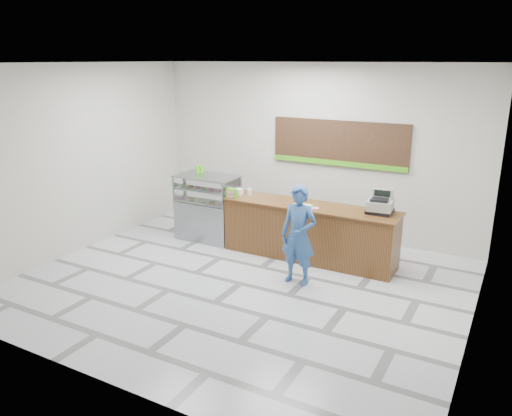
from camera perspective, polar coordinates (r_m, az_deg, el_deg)
The scene contains 16 objects.
floor at distance 8.33m, azimuth -1.80°, elevation -8.62°, with size 7.00×7.00×0.00m, color silver.
back_wall at distance 10.38m, azimuth 6.58°, elevation 6.55°, with size 7.00×7.00×0.00m, color beige.
ceiling at distance 7.53m, azimuth -2.05°, elevation 16.23°, with size 7.00×7.00×0.00m, color silver.
sales_counter at distance 9.19m, azimuth 6.06°, elevation -2.73°, with size 3.26×0.76×1.03m.
display_case at distance 10.15m, azimuth -5.53°, elevation 0.12°, with size 1.22×0.72×1.33m.
menu_board at distance 10.12m, azimuth 9.43°, elevation 7.23°, with size 2.80×0.06×0.90m.
cash_register at distance 8.76m, azimuth 14.05°, elevation 0.40°, with size 0.46×0.48×0.39m.
card_terminal at distance 8.69m, azimuth 13.69°, elevation -0.56°, with size 0.09×0.17×0.04m, color black.
serving_tray at distance 8.96m, azimuth 5.31°, elevation 0.29°, with size 0.37×0.28×0.02m.
napkin_box at distance 9.65m, azimuth -2.01°, elevation 1.87°, with size 0.14×0.14×0.12m, color white.
straw_cup at distance 9.60m, azimuth -0.73°, elevation 1.82°, with size 0.09×0.09×0.13m, color silver.
promo_box at distance 9.46m, azimuth -2.81°, elevation 1.71°, with size 0.19×0.13×0.17m, color #4AAF19.
donut_decal at distance 8.86m, azimuth 6.73°, elevation 0.00°, with size 0.16×0.16×0.00m, color pink.
green_cup_left at distance 10.25m, azimuth -6.67°, elevation 4.44°, with size 0.09×0.09×0.15m, color #4AAF19.
green_cup_right at distance 10.24m, azimuth -6.23°, elevation 4.46°, with size 0.10×0.10×0.15m, color #4AAF19.
customer at distance 8.09m, azimuth 4.90°, elevation -3.10°, with size 0.60×0.40×1.65m, color #2E5794.
Camera 1 is at (3.84, -6.47, 3.56)m, focal length 35.00 mm.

